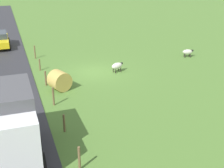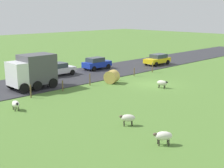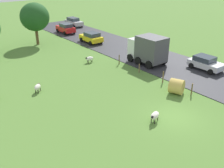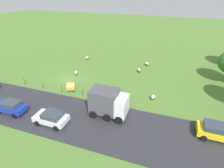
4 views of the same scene
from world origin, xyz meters
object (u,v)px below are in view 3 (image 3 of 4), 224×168
(car_1, at_px, (66,28))
(car_3, at_px, (91,37))
(sheep_4, at_px, (38,87))
(tree_2, at_px, (35,17))
(hay_bale_0, at_px, (177,86))
(sheep_0, at_px, (90,59))
(car_2, at_px, (74,22))
(truck_0, at_px, (148,49))
(sheep_3, at_px, (155,116))
(car_5, at_px, (206,63))

(car_1, relative_size, car_3, 1.01)
(sheep_4, height_order, car_3, car_3)
(sheep_4, bearing_deg, car_1, 54.39)
(car_3, bearing_deg, tree_2, 147.29)
(tree_2, bearing_deg, hay_bale_0, -82.17)
(tree_2, relative_size, car_3, 1.56)
(tree_2, bearing_deg, sheep_0, -82.02)
(car_2, relative_size, car_3, 1.12)
(truck_0, bearing_deg, sheep_3, -133.11)
(hay_bale_0, distance_m, car_1, 27.36)
(sheep_3, distance_m, car_3, 22.99)
(car_2, xyz_separation_m, car_3, (-4.07, -12.08, -0.00))
(sheep_0, height_order, car_1, car_1)
(car_1, xyz_separation_m, car_2, (4.08, 4.16, -0.03))
(sheep_4, xyz_separation_m, car_5, (17.33, -6.42, 0.33))
(truck_0, distance_m, car_1, 19.81)
(sheep_3, relative_size, car_1, 0.30)
(car_2, bearing_deg, sheep_4, -127.38)
(sheep_3, height_order, tree_2, tree_2)
(sheep_3, distance_m, tree_2, 25.96)
(sheep_3, relative_size, hay_bale_0, 0.84)
(tree_2, distance_m, car_1, 8.28)
(hay_bale_0, bearing_deg, car_3, 79.48)
(sheep_0, relative_size, truck_0, 0.24)
(sheep_0, bearing_deg, tree_2, 97.98)
(sheep_3, distance_m, hay_bale_0, 5.54)
(car_3, bearing_deg, sheep_0, -125.69)
(sheep_0, height_order, car_3, car_3)
(car_2, bearing_deg, sheep_3, -110.95)
(car_2, xyz_separation_m, car_5, (-0.30, -29.49, -0.03))
(sheep_3, relative_size, car_5, 0.31)
(sheep_0, bearing_deg, car_2, 64.38)
(car_5, bearing_deg, car_3, 102.22)
(car_2, bearing_deg, car_3, -108.62)
(sheep_0, xyz_separation_m, truck_0, (5.29, -4.65, 1.34))
(truck_0, bearing_deg, sheep_4, 176.32)
(sheep_3, relative_size, sheep_4, 1.13)
(sheep_3, height_order, truck_0, truck_0)
(car_2, distance_m, car_3, 12.75)
(car_1, height_order, car_5, car_1)
(sheep_3, xyz_separation_m, hay_bale_0, (5.13, 2.07, 0.17))
(sheep_3, bearing_deg, hay_bale_0, 21.99)
(truck_0, xyz_separation_m, car_2, (3.96, 23.95, -0.95))
(car_2, height_order, car_3, car_2)
(tree_2, height_order, car_3, tree_2)
(hay_bale_0, relative_size, truck_0, 0.31)
(sheep_0, distance_m, sheep_4, 9.18)
(hay_bale_0, bearing_deg, sheep_0, 97.67)
(sheep_3, height_order, car_1, car_1)
(sheep_0, distance_m, car_2, 21.40)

